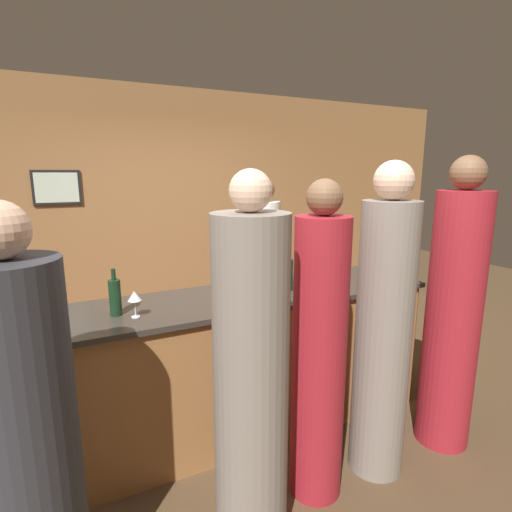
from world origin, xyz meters
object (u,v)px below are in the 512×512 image
(guest_0, at_px, (251,380))
(guest_2, at_px, (27,442))
(guest_4, at_px, (319,355))
(wine_bottle_2, at_px, (5,309))
(wine_bottle_0, at_px, (288,274))
(wine_bottle_1, at_px, (115,297))
(bartender, at_px, (262,284))
(guest_3, at_px, (453,316))
(guest_1, at_px, (383,334))

(guest_0, relative_size, guest_2, 1.06)
(guest_4, distance_m, wine_bottle_2, 1.78)
(guest_0, distance_m, wine_bottle_0, 1.09)
(guest_4, bearing_deg, wine_bottle_0, 73.74)
(guest_2, relative_size, wine_bottle_0, 5.98)
(guest_4, bearing_deg, guest_0, -168.74)
(guest_0, height_order, wine_bottle_2, guest_0)
(guest_4, xyz_separation_m, wine_bottle_1, (-1.00, 0.72, 0.28))
(bartender, distance_m, guest_3, 1.65)
(guest_1, height_order, wine_bottle_0, guest_1)
(bartender, distance_m, wine_bottle_1, 1.62)
(guest_0, relative_size, wine_bottle_1, 6.58)
(guest_0, xyz_separation_m, wine_bottle_1, (-0.52, 0.81, 0.27))
(guest_1, bearing_deg, guest_2, -178.91)
(wine_bottle_1, bearing_deg, guest_0, -57.08)
(guest_2, height_order, wine_bottle_1, guest_2)
(guest_1, xyz_separation_m, guest_2, (-1.92, -0.04, -0.09))
(guest_1, bearing_deg, guest_0, -174.88)
(bartender, distance_m, guest_2, 2.40)
(guest_1, height_order, guest_3, guest_3)
(guest_1, height_order, wine_bottle_2, guest_1)
(guest_2, bearing_deg, guest_1, 1.09)
(guest_2, distance_m, wine_bottle_1, 0.95)
(wine_bottle_2, bearing_deg, wine_bottle_0, -2.11)
(guest_3, relative_size, wine_bottle_0, 6.65)
(wine_bottle_1, relative_size, wine_bottle_2, 1.04)
(guest_1, distance_m, wine_bottle_0, 0.80)
(guest_2, bearing_deg, guest_3, 0.68)
(bartender, xyz_separation_m, guest_0, (-0.87, -1.58, 0.02))
(wine_bottle_2, bearing_deg, guest_3, -16.55)
(guest_2, height_order, guest_3, guest_3)
(guest_2, relative_size, guest_4, 0.97)
(guest_0, xyz_separation_m, wine_bottle_0, (0.68, 0.80, 0.28))
(bartender, distance_m, guest_0, 1.80)
(bartender, height_order, guest_2, bartender)
(guest_3, bearing_deg, guest_1, 179.41)
(guest_0, bearing_deg, guest_4, 11.26)
(guest_0, relative_size, guest_1, 0.97)
(guest_3, bearing_deg, guest_0, -177.13)
(guest_4, distance_m, wine_bottle_0, 0.79)
(guest_0, xyz_separation_m, guest_2, (-0.98, 0.05, -0.06))
(guest_0, xyz_separation_m, guest_4, (0.47, 0.09, -0.01))
(guest_1, bearing_deg, guest_4, 178.78)
(guest_1, distance_m, guest_2, 1.93)
(wine_bottle_2, bearing_deg, guest_1, -21.00)
(guest_1, xyz_separation_m, guest_4, (-0.47, 0.01, -0.05))
(guest_3, distance_m, wine_bottle_1, 2.22)
(guest_0, height_order, guest_2, guest_0)
(guest_2, distance_m, wine_bottle_0, 1.86)
(guest_0, distance_m, guest_2, 0.98)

